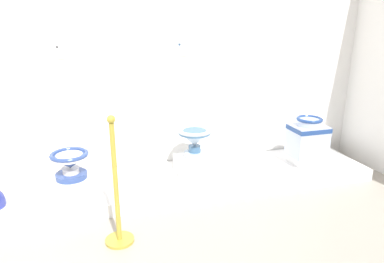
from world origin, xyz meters
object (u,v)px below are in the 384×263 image
(plinth_block_leftmost, at_px, (195,165))
(plinth_block_rightmost, at_px, (305,159))
(plinth_block_central_ornate, at_px, (72,182))
(stanchion_post_near_left, at_px, (117,203))
(antique_toilet_central_ornate, at_px, (70,162))
(antique_toilet_leftmost, at_px, (195,138))
(antique_toilet_rightmost, at_px, (308,137))
(info_placard_first, at_px, (60,51))
(info_placard_second, at_px, (183,49))

(plinth_block_leftmost, height_order, plinth_block_rightmost, plinth_block_leftmost)
(plinth_block_central_ornate, distance_m, stanchion_post_near_left, 0.99)
(antique_toilet_central_ornate, bearing_deg, plinth_block_central_ornate, 0.00)
(antique_toilet_central_ornate, relative_size, antique_toilet_leftmost, 1.02)
(antique_toilet_rightmost, bearing_deg, plinth_block_leftmost, 174.47)
(info_placard_first, xyz_separation_m, stanchion_post_near_left, (0.39, -1.28, -1.08))
(antique_toilet_central_ornate, xyz_separation_m, info_placard_first, (-0.00, 0.38, 1.05))
(plinth_block_central_ornate, xyz_separation_m, antique_toilet_rightmost, (2.59, -0.14, 0.29))
(plinth_block_leftmost, relative_size, stanchion_post_near_left, 0.37)
(plinth_block_central_ornate, xyz_separation_m, antique_toilet_central_ornate, (0.00, 0.00, 0.21))
(antique_toilet_leftmost, xyz_separation_m, info_placard_first, (-1.29, 0.39, 0.91))
(antique_toilet_rightmost, xyz_separation_m, info_placard_first, (-2.60, 0.52, 0.97))
(plinth_block_central_ornate, relative_size, stanchion_post_near_left, 0.34)
(antique_toilet_leftmost, bearing_deg, plinth_block_rightmost, -5.53)
(antique_toilet_leftmost, distance_m, info_placard_first, 1.62)
(plinth_block_leftmost, distance_m, info_placard_first, 1.81)
(plinth_block_central_ornate, bearing_deg, antique_toilet_central_ornate, 0.00)
(plinth_block_rightmost, distance_m, info_placard_second, 1.90)
(plinth_block_central_ornate, bearing_deg, plinth_block_leftmost, -0.65)
(plinth_block_leftmost, bearing_deg, antique_toilet_central_ornate, 179.35)
(plinth_block_rightmost, distance_m, stanchion_post_near_left, 2.34)
(plinth_block_rightmost, relative_size, stanchion_post_near_left, 0.31)
(plinth_block_rightmost, bearing_deg, info_placard_second, 158.68)
(antique_toilet_leftmost, relative_size, info_placard_second, 2.32)
(plinth_block_leftmost, distance_m, stanchion_post_near_left, 1.27)
(info_placard_first, height_order, stanchion_post_near_left, info_placard_first)
(plinth_block_central_ornate, height_order, plinth_block_leftmost, plinth_block_leftmost)
(antique_toilet_rightmost, distance_m, stanchion_post_near_left, 2.34)
(plinth_block_central_ornate, distance_m, antique_toilet_rightmost, 2.61)
(plinth_block_central_ornate, bearing_deg, antique_toilet_rightmost, -3.12)
(stanchion_post_near_left, bearing_deg, plinth_block_central_ornate, 113.35)
(antique_toilet_leftmost, bearing_deg, stanchion_post_near_left, -135.45)
(plinth_block_leftmost, height_order, info_placard_second, info_placard_second)
(antique_toilet_central_ornate, relative_size, plinth_block_rightmost, 1.14)
(antique_toilet_central_ornate, height_order, antique_toilet_leftmost, antique_toilet_leftmost)
(antique_toilet_central_ornate, bearing_deg, stanchion_post_near_left, -66.65)
(plinth_block_central_ornate, height_order, antique_toilet_rightmost, antique_toilet_rightmost)
(plinth_block_rightmost, xyz_separation_m, antique_toilet_rightmost, (0.00, 0.00, 0.28))
(antique_toilet_rightmost, bearing_deg, plinth_block_rightmost, 0.00)
(antique_toilet_central_ornate, distance_m, info_placard_second, 1.68)
(info_placard_second, bearing_deg, antique_toilet_central_ornate, -163.28)
(info_placard_first, bearing_deg, antique_toilet_central_ornate, -89.59)
(plinth_block_central_ornate, xyz_separation_m, antique_toilet_leftmost, (1.28, -0.01, 0.35))
(antique_toilet_leftmost, distance_m, stanchion_post_near_left, 1.27)
(plinth_block_central_ornate, height_order, antique_toilet_central_ornate, antique_toilet_central_ornate)
(plinth_block_central_ornate, height_order, plinth_block_rightmost, plinth_block_rightmost)
(plinth_block_central_ornate, xyz_separation_m, info_placard_first, (-0.00, 0.38, 1.26))
(plinth_block_rightmost, xyz_separation_m, stanchion_post_near_left, (-2.21, -0.76, 0.16))
(info_placard_first, bearing_deg, plinth_block_leftmost, -16.99)
(antique_toilet_central_ornate, distance_m, antique_toilet_leftmost, 1.29)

